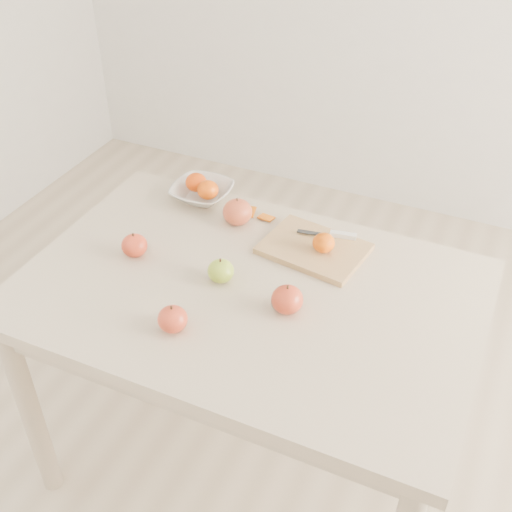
% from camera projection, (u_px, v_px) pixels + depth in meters
% --- Properties ---
extents(ground, '(3.50, 3.50, 0.00)m').
position_uv_depth(ground, '(250.00, 459.00, 2.14)').
color(ground, '#C6B293').
rests_on(ground, ground).
extents(table, '(1.20, 0.80, 0.75)m').
position_uv_depth(table, '(248.00, 315.00, 1.74)').
color(table, beige).
rests_on(table, ground).
extents(cutting_board, '(0.31, 0.24, 0.02)m').
position_uv_depth(cutting_board, '(314.00, 249.00, 1.80)').
color(cutting_board, tan).
rests_on(cutting_board, table).
extents(board_tangerine, '(0.06, 0.06, 0.05)m').
position_uv_depth(board_tangerine, '(324.00, 243.00, 1.76)').
color(board_tangerine, '#D64907').
rests_on(board_tangerine, cutting_board).
extents(fruit_bowl, '(0.19, 0.19, 0.05)m').
position_uv_depth(fruit_bowl, '(202.00, 192.00, 2.02)').
color(fruit_bowl, silver).
rests_on(fruit_bowl, table).
extents(bowl_tangerine_near, '(0.07, 0.07, 0.06)m').
position_uv_depth(bowl_tangerine_near, '(196.00, 182.00, 2.02)').
color(bowl_tangerine_near, '#D55207').
rests_on(bowl_tangerine_near, fruit_bowl).
extents(bowl_tangerine_far, '(0.07, 0.07, 0.06)m').
position_uv_depth(bowl_tangerine_far, '(208.00, 190.00, 1.98)').
color(bowl_tangerine_far, '#E45F08').
rests_on(bowl_tangerine_far, fruit_bowl).
extents(orange_peel_a, '(0.07, 0.05, 0.01)m').
position_uv_depth(orange_peel_a, '(245.00, 212.00, 1.96)').
color(orange_peel_a, orange).
rests_on(orange_peel_a, table).
extents(orange_peel_b, '(0.05, 0.04, 0.01)m').
position_uv_depth(orange_peel_b, '(266.00, 218.00, 1.94)').
color(orange_peel_b, orange).
rests_on(orange_peel_b, table).
extents(paring_knife, '(0.17, 0.06, 0.01)m').
position_uv_depth(paring_knife, '(338.00, 235.00, 1.83)').
color(paring_knife, white).
rests_on(paring_knife, cutting_board).
extents(apple_green, '(0.07, 0.07, 0.06)m').
position_uv_depth(apple_green, '(221.00, 271.00, 1.69)').
color(apple_green, '#63A21B').
rests_on(apple_green, table).
extents(apple_red_c, '(0.07, 0.07, 0.07)m').
position_uv_depth(apple_red_c, '(173.00, 319.00, 1.54)').
color(apple_red_c, maroon).
rests_on(apple_red_c, table).
extents(apple_red_d, '(0.07, 0.07, 0.07)m').
position_uv_depth(apple_red_d, '(134.00, 245.00, 1.77)').
color(apple_red_d, maroon).
rests_on(apple_red_d, table).
extents(apple_red_e, '(0.08, 0.08, 0.07)m').
position_uv_depth(apple_red_e, '(287.00, 300.00, 1.59)').
color(apple_red_e, '#8F040D').
rests_on(apple_red_e, table).
extents(apple_red_a, '(0.09, 0.09, 0.08)m').
position_uv_depth(apple_red_a, '(237.00, 212.00, 1.89)').
color(apple_red_a, maroon).
rests_on(apple_red_a, table).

